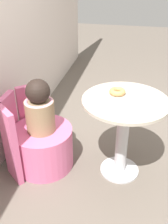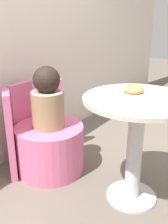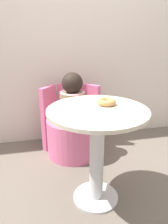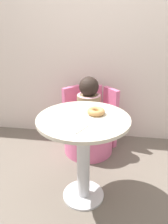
{
  "view_description": "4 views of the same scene",
  "coord_description": "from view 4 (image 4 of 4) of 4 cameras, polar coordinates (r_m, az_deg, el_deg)",
  "views": [
    {
      "loc": [
        -1.9,
        -0.06,
        1.68
      ],
      "look_at": [
        -0.13,
        0.32,
        0.62
      ],
      "focal_mm": 42.0,
      "sensor_mm": 36.0,
      "label": 1
    },
    {
      "loc": [
        -1.5,
        -0.59,
        1.21
      ],
      "look_at": [
        -0.11,
        0.37,
        0.57
      ],
      "focal_mm": 42.0,
      "sensor_mm": 36.0,
      "label": 2
    },
    {
      "loc": [
        -0.45,
        -1.32,
        1.22
      ],
      "look_at": [
        -0.09,
        0.29,
        0.61
      ],
      "focal_mm": 35.0,
      "sensor_mm": 36.0,
      "label": 3
    },
    {
      "loc": [
        0.16,
        -1.42,
        1.39
      ],
      "look_at": [
        -0.11,
        0.35,
        0.63
      ],
      "focal_mm": 35.0,
      "sensor_mm": 36.0,
      "label": 4
    }
  ],
  "objects": [
    {
      "name": "back_wall",
      "position": [
        2.56,
        5.4,
        18.75
      ],
      "size": [
        6.0,
        0.06,
        2.4
      ],
      "color": "silver",
      "rests_on": "ground_plane"
    },
    {
      "name": "child_figure",
      "position": [
        2.28,
        1.26,
        2.99
      ],
      "size": [
        0.25,
        0.25,
        0.47
      ],
      "color": "#937A56",
      "rests_on": "tub_chair"
    },
    {
      "name": "paper_napkin",
      "position": [
        1.45,
        -2.8,
        -3.75
      ],
      "size": [
        0.21,
        0.21,
        0.01
      ],
      "color": "white",
      "rests_on": "round_table"
    },
    {
      "name": "tub_chair",
      "position": [
        2.45,
        1.18,
        -6.1
      ],
      "size": [
        0.54,
        0.54,
        0.39
      ],
      "color": "#DB6693",
      "rests_on": "ground_plane"
    },
    {
      "name": "ground_plane",
      "position": [
        2.0,
        1.79,
        -21.09
      ],
      "size": [
        12.0,
        12.0,
        0.0
      ],
      "primitive_type": "plane",
      "color": "#665B51"
    },
    {
      "name": "donut",
      "position": [
        1.63,
        3.17,
        0.14
      ],
      "size": [
        0.13,
        0.13,
        0.04
      ],
      "color": "tan",
      "rests_on": "round_table"
    },
    {
      "name": "round_table",
      "position": [
        1.68,
        -0.19,
        -7.98
      ],
      "size": [
        0.69,
        0.69,
        0.73
      ],
      "color": "silver",
      "rests_on": "ground_plane"
    },
    {
      "name": "booth_backrest",
      "position": [
        2.59,
        1.86,
        -0.74
      ],
      "size": [
        0.64,
        0.23,
        0.69
      ],
      "color": "#DB6693",
      "rests_on": "ground_plane"
    }
  ]
}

